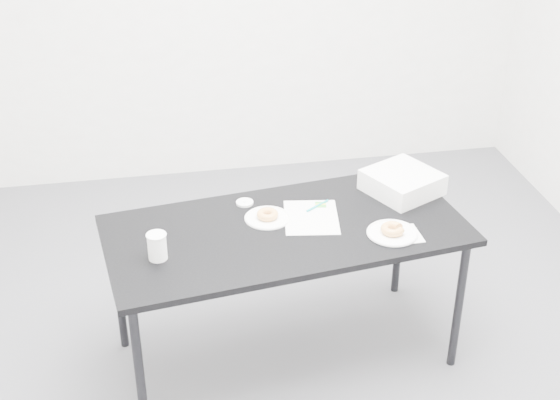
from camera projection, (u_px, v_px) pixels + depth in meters
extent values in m
plane|color=#4E4E53|center=(282.00, 351.00, 3.83)|extent=(4.00, 4.00, 0.00)
cube|color=black|center=(286.00, 230.00, 3.47)|extent=(1.68, 0.96, 0.03)
cylinder|color=black|center=(140.00, 374.00, 3.19)|extent=(0.04, 0.04, 0.70)
cylinder|color=black|center=(118.00, 288.00, 3.70)|extent=(0.04, 0.04, 0.70)
cylinder|color=black|center=(459.00, 305.00, 3.59)|extent=(0.04, 0.04, 0.70)
cylinder|color=black|center=(399.00, 236.00, 4.11)|extent=(0.04, 0.04, 0.70)
cube|color=silver|center=(311.00, 217.00, 3.53)|extent=(0.28, 0.34, 0.00)
cube|color=green|center=(321.00, 205.00, 3.63)|extent=(0.06, 0.06, 0.00)
cylinder|color=#0D888F|center=(317.00, 206.00, 3.61)|extent=(0.12, 0.09, 0.01)
cube|color=silver|center=(402.00, 235.00, 3.40)|extent=(0.16, 0.16, 0.00)
cylinder|color=white|center=(392.00, 233.00, 3.41)|extent=(0.22, 0.22, 0.01)
torus|color=#E28F47|center=(393.00, 229.00, 3.40)|extent=(0.12, 0.12, 0.04)
cylinder|color=white|center=(268.00, 218.00, 3.53)|extent=(0.21, 0.21, 0.01)
torus|color=#E28F47|center=(268.00, 214.00, 3.52)|extent=(0.13, 0.13, 0.03)
cylinder|color=white|center=(157.00, 246.00, 3.22)|extent=(0.08, 0.08, 0.12)
cylinder|color=white|center=(245.00, 203.00, 3.64)|extent=(0.08, 0.08, 0.01)
cube|color=silver|center=(402.00, 182.00, 3.72)|extent=(0.41, 0.41, 0.10)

